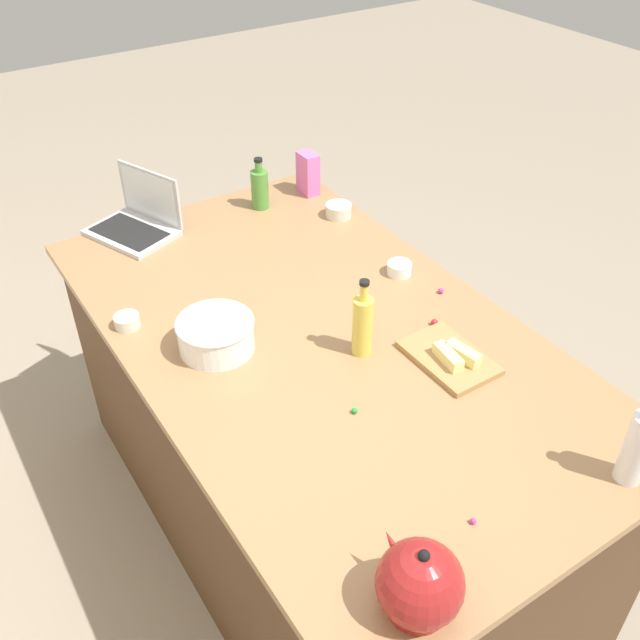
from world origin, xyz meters
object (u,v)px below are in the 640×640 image
Objects in this scene: laptop at (138,220)px; ramekin_small at (339,210)px; bottle_vinegar at (638,446)px; cutting_board at (449,358)px; butter_stick_left at (463,353)px; kettle at (419,584)px; ramekin_medium at (399,268)px; candy_bag at (308,173)px; bottle_oil at (363,324)px; bottle_olive at (260,188)px; ramekin_wide at (127,321)px; mixing_bowl_large at (216,334)px; butter_stick_right at (448,357)px.

laptop reaches higher than ramekin_small.
cutting_board is (0.57, 0.07, -0.10)m from bottle_vinegar.
bottle_vinegar is at bearing -175.02° from butter_stick_left.
kettle is 0.80m from cutting_board.
bottle_vinegar reaches higher than kettle.
candy_bag reaches higher than ramekin_medium.
bottle_oil is 0.96m from bottle_olive.
cutting_board is at bearing 166.30° from ramekin_small.
candy_bag is (1.68, -0.15, -0.02)m from bottle_vinegar.
ramekin_medium reaches higher than ramekin_wide.
ramekin_medium is (1.00, -0.09, -0.09)m from bottle_vinegar.
ramekin_small is (0.88, -0.22, 0.02)m from cutting_board.
cutting_board is at bearing -158.49° from laptop.
bottle_vinegar reaches higher than laptop.
ramekin_medium is (0.02, -0.70, -0.03)m from mixing_bowl_large.
bottle_oil is 0.73m from ramekin_wide.
candy_bag is at bearing -89.60° from bottle_olive.
ramekin_wide is (0.66, 0.72, 0.01)m from cutting_board.
bottle_olive is 2.05× the size of ramekin_small.
candy_bag is at bearing -64.58° from ramekin_wide.
bottle_olive is at bearing 90.40° from candy_bag.
mixing_bowl_large is 1.03m from candy_bag.
ramekin_medium is at bearing -140.18° from laptop.
cutting_board is 1.61× the size of candy_bag.
bottle_olive reaches higher than candy_bag.
ramekin_wide is at bearing 103.12° from ramekin_small.
mixing_bowl_large is 0.31m from ramekin_wide.
candy_bag is (1.13, -0.25, 0.05)m from butter_stick_right.
bottle_olive is 1.76m from kettle.
bottle_oil reaches higher than laptop.
ramekin_medium is (0.46, -0.18, -0.01)m from butter_stick_right.
laptop is 3.35× the size of butter_stick_right.
mixing_bowl_large reaches higher than ramekin_wide.
bottle_olive is 2.60× the size of ramekin_wide.
bottle_vinegar is 3.41× the size of ramekin_wide.
ramekin_medium is at bearing -104.35° from ramekin_wide.
bottle_olive is 0.70m from ramekin_medium.
cutting_board is 0.05m from butter_stick_left.
mixing_bowl_large is 0.92× the size of bottle_oil.
kettle is 0.77m from butter_stick_right.
butter_stick_left is 1.02m from ramekin_wide.
ramekin_small is at bearing -76.88° from ramekin_wide.
ramekin_wide is at bearing 45.74° from butter_stick_right.
laptop is at bearing 65.36° from ramekin_small.
bottle_olive is 0.32m from ramekin_small.
ramekin_wide is (0.68, 0.70, -0.02)m from butter_stick_right.
butter_stick_right is 1.16m from candy_bag.
candy_bag is at bearing -25.55° from kettle.
ramekin_wide is at bearing 115.42° from candy_bag.
candy_bag reaches higher than butter_stick_right.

